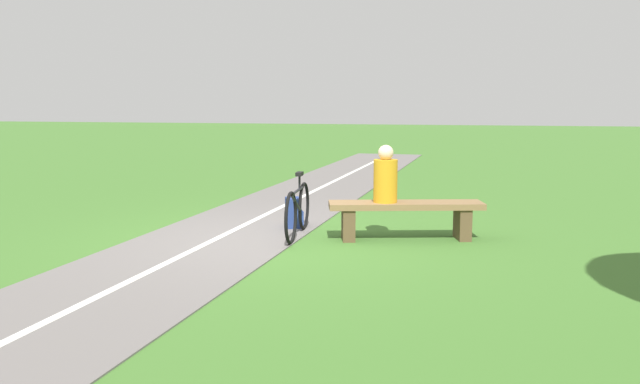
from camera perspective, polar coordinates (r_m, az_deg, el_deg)
name	(u,v)px	position (r m, az deg, el deg)	size (l,w,h in m)	color
ground_plane	(272,240)	(8.85, -4.15, -4.14)	(80.00, 80.00, 0.00)	#3D6B28
paved_path	(9,341)	(5.77, -25.02, -11.47)	(2.13, 36.00, 0.02)	#66605E
path_centre_line	(9,340)	(5.77, -25.03, -11.38)	(0.10, 32.00, 0.00)	silver
bench	(406,213)	(8.91, 7.32, -1.79)	(2.08, 0.93, 0.50)	brown
person_seated	(385,177)	(8.80, 5.61, 1.26)	(0.38, 0.38, 0.76)	orange
bicycle	(298,210)	(9.01, -1.92, -1.56)	(0.14, 1.64, 0.87)	black
backpack	(294,213)	(9.62, -2.26, -1.83)	(0.31, 0.35, 0.44)	navy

